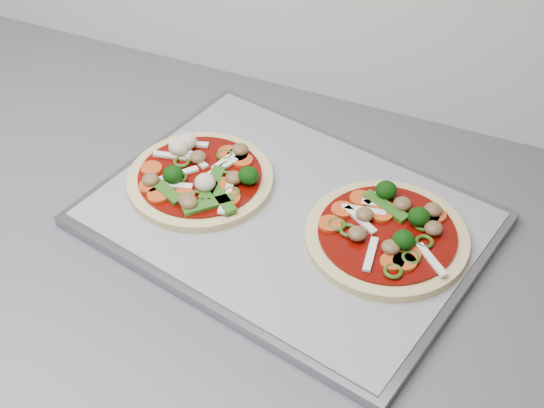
% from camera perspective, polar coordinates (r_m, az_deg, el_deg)
% --- Properties ---
extents(baking_tray, '(0.47, 0.39, 0.01)m').
position_cam_1_polar(baking_tray, '(0.85, 1.18, -1.15)').
color(baking_tray, gray).
rests_on(baking_tray, countertop).
extents(parchment, '(0.45, 0.37, 0.00)m').
position_cam_1_polar(parchment, '(0.84, 1.19, -0.77)').
color(parchment, gray).
rests_on(parchment, baking_tray).
extents(pizza_left, '(0.20, 0.20, 0.03)m').
position_cam_1_polar(pizza_left, '(0.88, -5.44, 2.04)').
color(pizza_left, '#E7D37F').
rests_on(pizza_left, parchment).
extents(pizza_right, '(0.18, 0.18, 0.03)m').
position_cam_1_polar(pizza_right, '(0.82, 8.76, -2.17)').
color(pizza_right, '#E7D37F').
rests_on(pizza_right, parchment).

